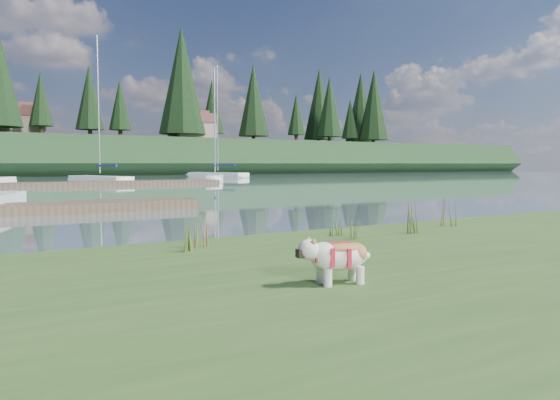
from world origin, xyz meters
TOP-DOWN VIEW (x-y plane):
  - ground at (0.00, 30.00)m, footprint 200.00×200.00m
  - bank at (0.00, -6.00)m, footprint 60.00×9.00m
  - bulldog at (-0.37, -5.26)m, footprint 0.79×0.41m
  - dock_far at (2.00, 30.00)m, footprint 26.00×2.20m
  - sailboat_bg_3 at (7.34, 36.12)m, footprint 3.89×8.20m
  - sailboat_bg_4 at (17.32, 34.44)m, footprint 4.24×6.55m
  - sailboat_bg_5 at (23.17, 47.26)m, footprint 4.63×9.01m
  - weed_0 at (-0.54, -2.25)m, footprint 0.17×0.14m
  - weed_1 at (1.87, -2.37)m, footprint 0.17×0.14m
  - weed_2 at (3.17, -2.84)m, footprint 0.17×0.14m
  - weed_3 at (-0.87, -2.56)m, footprint 0.17×0.14m
  - weed_4 at (1.86, -2.91)m, footprint 0.17×0.14m
  - weed_5 at (4.60, -2.43)m, footprint 0.17×0.14m
  - mud_lip at (0.00, -1.60)m, footprint 60.00×0.50m
  - conifer_5 at (15.00, 70.00)m, footprint 3.96×3.96m
  - conifer_6 at (28.00, 68.00)m, footprint 7.04×7.04m
  - conifer_7 at (42.00, 71.00)m, footprint 5.28×5.28m
  - conifer_8 at (55.00, 67.00)m, footprint 4.62×4.62m
  - conifer_9 at (68.00, 70.00)m, footprint 5.94×5.94m
  - house_1 at (6.00, 71.00)m, footprint 6.30×5.30m
  - house_2 at (30.00, 69.00)m, footprint 6.30×5.30m

SIDE VIEW (x-z plane):
  - ground at x=0.00m, z-range 0.00..0.00m
  - mud_lip at x=0.00m, z-range 0.00..0.14m
  - dock_far at x=2.00m, z-range 0.00..0.30m
  - bank at x=0.00m, z-range 0.00..0.35m
  - sailboat_bg_5 at x=23.17m, z-range -6.01..6.65m
  - sailboat_bg_3 at x=7.34m, z-range -5.62..6.26m
  - sailboat_bg_4 at x=17.32m, z-range -4.68..5.34m
  - weed_1 at x=1.87m, z-range 0.32..0.74m
  - weed_4 at x=1.86m, z-range 0.31..0.78m
  - weed_3 at x=-0.87m, z-range 0.31..0.84m
  - weed_0 at x=-0.54m, z-range 0.30..0.86m
  - weed_2 at x=3.17m, z-range 0.30..0.94m
  - bulldog at x=-0.37m, z-range 0.41..0.87m
  - weed_5 at x=4.60m, z-range 0.29..0.99m
  - house_1 at x=6.00m, z-range 4.99..9.64m
  - house_2 at x=30.00m, z-range 4.99..9.64m
  - conifer_5 at x=15.00m, z-range 5.65..16.00m
  - conifer_8 at x=55.00m, z-range 5.62..17.40m
  - conifer_7 at x=42.00m, z-range 5.59..18.79m
  - conifer_9 at x=68.00m, z-range 5.55..20.18m
  - conifer_6 at x=28.00m, z-range 5.49..22.49m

